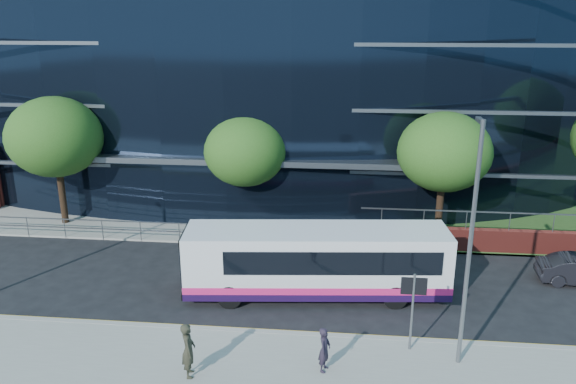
# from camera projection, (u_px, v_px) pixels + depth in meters

# --- Properties ---
(ground) EXTENTS (200.00, 200.00, 0.00)m
(ground) POSITION_uv_depth(u_px,v_px,m) (283.00, 321.00, 21.04)
(ground) COLOR black
(ground) RESTS_ON ground
(kerb) EXTENTS (80.00, 0.25, 0.16)m
(kerb) POSITION_uv_depth(u_px,v_px,m) (280.00, 334.00, 20.07)
(kerb) COLOR gray
(kerb) RESTS_ON ground
(yellow_line_outer) EXTENTS (80.00, 0.08, 0.01)m
(yellow_line_outer) POSITION_uv_depth(u_px,v_px,m) (281.00, 333.00, 20.28)
(yellow_line_outer) COLOR gold
(yellow_line_outer) RESTS_ON ground
(yellow_line_inner) EXTENTS (80.00, 0.08, 0.01)m
(yellow_line_inner) POSITION_uv_depth(u_px,v_px,m) (281.00, 330.00, 20.42)
(yellow_line_inner) COLOR gold
(yellow_line_inner) RESTS_ON ground
(far_forecourt) EXTENTS (50.00, 8.00, 0.10)m
(far_forecourt) POSITION_uv_depth(u_px,v_px,m) (200.00, 215.00, 32.03)
(far_forecourt) COLOR gray
(far_forecourt) RESTS_ON ground
(glass_office) EXTENTS (44.00, 23.10, 16.00)m
(glass_office) POSITION_uv_depth(u_px,v_px,m) (258.00, 60.00, 38.78)
(glass_office) COLOR black
(glass_office) RESTS_ON ground
(guard_railings) EXTENTS (24.00, 0.05, 1.10)m
(guard_railings) POSITION_uv_depth(u_px,v_px,m) (140.00, 226.00, 28.20)
(guard_railings) COLOR slate
(guard_railings) RESTS_ON ground
(street_sign) EXTENTS (0.85, 0.09, 2.80)m
(street_sign) POSITION_uv_depth(u_px,v_px,m) (413.00, 296.00, 18.45)
(street_sign) COLOR slate
(street_sign) RESTS_ON pavement_near
(tree_far_a) EXTENTS (4.95, 4.95, 6.98)m
(tree_far_a) POSITION_uv_depth(u_px,v_px,m) (55.00, 137.00, 29.35)
(tree_far_a) COLOR black
(tree_far_a) RESTS_ON ground
(tree_far_b) EXTENTS (4.29, 4.29, 6.05)m
(tree_far_b) POSITION_uv_depth(u_px,v_px,m) (245.00, 151.00, 29.06)
(tree_far_b) COLOR black
(tree_far_b) RESTS_ON ground
(tree_far_c) EXTENTS (4.62, 4.62, 6.51)m
(tree_far_c) POSITION_uv_depth(u_px,v_px,m) (444.00, 152.00, 27.53)
(tree_far_c) COLOR black
(tree_far_c) RESTS_ON ground
(tree_dist_e) EXTENTS (4.62, 4.62, 6.51)m
(tree_dist_e) POSITION_uv_depth(u_px,v_px,m) (569.00, 83.00, 55.30)
(tree_dist_e) COLOR black
(tree_dist_e) RESTS_ON ground
(streetlight_east) EXTENTS (0.15, 0.77, 8.00)m
(streetlight_east) POSITION_uv_depth(u_px,v_px,m) (471.00, 240.00, 17.06)
(streetlight_east) COLOR slate
(streetlight_east) RESTS_ON pavement_near
(city_bus) EXTENTS (10.72, 3.41, 2.85)m
(city_bus) POSITION_uv_depth(u_px,v_px,m) (319.00, 261.00, 22.57)
(city_bus) COLOR silver
(city_bus) RESTS_ON ground
(pedestrian) EXTENTS (0.49, 0.62, 1.50)m
(pedestrian) POSITION_uv_depth(u_px,v_px,m) (325.00, 349.00, 17.69)
(pedestrian) COLOR #241C2B
(pedestrian) RESTS_ON pavement_near
(pedestrian_b) EXTENTS (0.59, 0.75, 1.81)m
(pedestrian_b) POSITION_uv_depth(u_px,v_px,m) (188.00, 350.00, 17.39)
(pedestrian_b) COLOR #2E2D20
(pedestrian_b) RESTS_ON pavement_near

